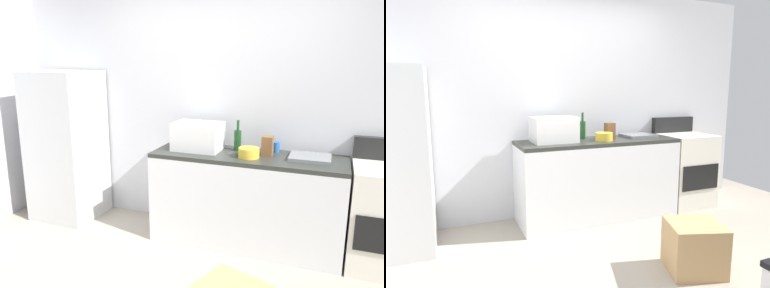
% 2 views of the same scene
% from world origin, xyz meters
% --- Properties ---
extents(ground_plane, '(6.00, 6.00, 0.00)m').
position_xyz_m(ground_plane, '(0.00, 0.00, 0.00)').
color(ground_plane, '#9E9384').
extents(wall_back, '(5.00, 0.10, 2.60)m').
position_xyz_m(wall_back, '(0.00, 1.55, 1.30)').
color(wall_back, silver).
rests_on(wall_back, ground_plane).
extents(kitchen_counter, '(1.80, 0.60, 0.90)m').
position_xyz_m(kitchen_counter, '(0.30, 1.20, 0.45)').
color(kitchen_counter, silver).
rests_on(kitchen_counter, ground_plane).
extents(refrigerator, '(0.68, 0.66, 1.65)m').
position_xyz_m(refrigerator, '(-1.75, 1.15, 0.82)').
color(refrigerator, silver).
rests_on(refrigerator, ground_plane).
extents(stove_oven, '(0.60, 0.61, 1.10)m').
position_xyz_m(stove_oven, '(1.52, 1.21, 0.47)').
color(stove_oven, silver).
rests_on(stove_oven, ground_plane).
extents(microwave, '(0.46, 0.34, 0.27)m').
position_xyz_m(microwave, '(-0.21, 1.22, 1.04)').
color(microwave, white).
rests_on(microwave, kitchen_counter).
extents(sink_basin, '(0.36, 0.32, 0.03)m').
position_xyz_m(sink_basin, '(0.86, 1.25, 0.92)').
color(sink_basin, slate).
rests_on(sink_basin, kitchen_counter).
extents(wine_bottle, '(0.07, 0.07, 0.30)m').
position_xyz_m(wine_bottle, '(0.17, 1.33, 1.01)').
color(wine_bottle, '#193F1E').
rests_on(wine_bottle, kitchen_counter).
extents(coffee_mug, '(0.08, 0.08, 0.10)m').
position_xyz_m(coffee_mug, '(0.53, 1.40, 0.95)').
color(coffee_mug, '#2659A5').
rests_on(coffee_mug, kitchen_counter).
extents(knife_block, '(0.10, 0.10, 0.18)m').
position_xyz_m(knife_block, '(0.47, 1.25, 0.99)').
color(knife_block, brown).
rests_on(knife_block, kitchen_counter).
extents(mixing_bowl, '(0.19, 0.19, 0.09)m').
position_xyz_m(mixing_bowl, '(0.33, 1.11, 0.95)').
color(mixing_bowl, gold).
rests_on(mixing_bowl, kitchen_counter).
extents(cardboard_box_large, '(0.52, 0.50, 0.40)m').
position_xyz_m(cardboard_box_large, '(0.52, -0.15, 0.20)').
color(cardboard_box_large, tan).
rests_on(cardboard_box_large, ground_plane).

